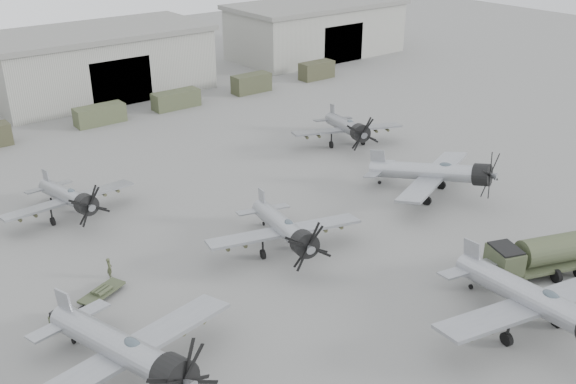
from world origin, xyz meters
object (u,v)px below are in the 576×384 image
at_px(aircraft_mid_0, 127,352).
at_px(aircraft_mid_1, 286,229).
at_px(ground_crew, 109,268).
at_px(aircraft_near_1, 540,303).
at_px(tug_trailer, 79,308).
at_px(aircraft_far_0, 70,197).
at_px(aircraft_mid_2, 438,173).
at_px(fuel_tanker, 538,254).
at_px(aircraft_far_1, 348,127).

relative_size(aircraft_mid_0, aircraft_mid_1, 1.16).
bearing_deg(aircraft_mid_1, ground_crew, 172.86).
xyz_separation_m(aircraft_near_1, tug_trailer, (-21.38, 19.51, -2.07)).
distance_m(aircraft_mid_1, aircraft_far_0, 18.87).
height_order(tug_trailer, ground_crew, ground_crew).
xyz_separation_m(aircraft_near_1, aircraft_mid_2, (10.82, 17.12, -0.16)).
bearing_deg(ground_crew, fuel_tanker, -110.41).
bearing_deg(aircraft_mid_1, aircraft_mid_0, -141.99).
relative_size(aircraft_near_1, aircraft_mid_1, 1.16).
relative_size(aircraft_mid_1, fuel_tanker, 1.50).
xyz_separation_m(aircraft_near_1, fuel_tanker, (6.35, 4.05, -0.82)).
distance_m(aircraft_far_0, aircraft_far_1, 29.92).
bearing_deg(aircraft_mid_2, fuel_tanker, -130.34).
bearing_deg(aircraft_near_1, aircraft_mid_0, 165.31).
xyz_separation_m(aircraft_mid_2, aircraft_far_0, (-27.62, 15.69, -0.33)).
distance_m(aircraft_mid_2, aircraft_far_0, 31.77).
bearing_deg(aircraft_mid_0, aircraft_far_1, 19.84).
bearing_deg(aircraft_mid_2, tug_trailer, 154.33).
bearing_deg(ground_crew, aircraft_mid_2, -83.77).
xyz_separation_m(aircraft_near_1, aircraft_far_1, (13.09, 31.38, -0.32)).
relative_size(tug_trailer, ground_crew, 3.65).
bearing_deg(aircraft_mid_0, tug_trailer, 76.93).
relative_size(aircraft_far_0, aircraft_far_1, 0.94).
bearing_deg(tug_trailer, aircraft_mid_0, -116.28).
xyz_separation_m(aircraft_far_0, fuel_tanker, (23.14, -28.76, -0.34)).
height_order(aircraft_mid_2, aircraft_far_1, aircraft_mid_2).
height_order(aircraft_near_1, aircraft_far_1, aircraft_near_1).
bearing_deg(ground_crew, aircraft_far_1, -57.30).
xyz_separation_m(aircraft_mid_1, aircraft_far_0, (-10.68, 15.56, -0.15)).
bearing_deg(aircraft_far_0, tug_trailer, -112.11).
relative_size(aircraft_near_1, ground_crew, 8.72).
distance_m(aircraft_near_1, fuel_tanker, 7.57).
relative_size(aircraft_near_1, aircraft_mid_0, 0.99).
xyz_separation_m(aircraft_mid_1, aircraft_far_1, (19.20, 14.12, 0.01)).
bearing_deg(aircraft_far_0, aircraft_near_1, -65.97).
height_order(aircraft_mid_0, aircraft_far_0, aircraft_mid_0).
relative_size(aircraft_mid_2, aircraft_far_0, 1.15).
distance_m(aircraft_far_1, ground_crew, 32.42).
xyz_separation_m(aircraft_mid_2, tug_trailer, (-32.21, 2.39, -1.91)).
relative_size(aircraft_mid_0, ground_crew, 8.78).
distance_m(aircraft_mid_2, tug_trailer, 32.35).
distance_m(aircraft_mid_1, tug_trailer, 15.53).
bearing_deg(aircraft_near_1, aircraft_far_1, 79.33).
bearing_deg(tug_trailer, aircraft_mid_2, -28.02).
distance_m(aircraft_mid_0, tug_trailer, 8.84).
distance_m(fuel_tanker, tug_trailer, 31.77).
bearing_deg(aircraft_far_1, aircraft_far_0, -159.88).
xyz_separation_m(aircraft_far_0, ground_crew, (-1.21, -10.48, -1.23)).
distance_m(aircraft_near_1, ground_crew, 28.74).
bearing_deg(fuel_tanker, aircraft_mid_1, 153.46).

